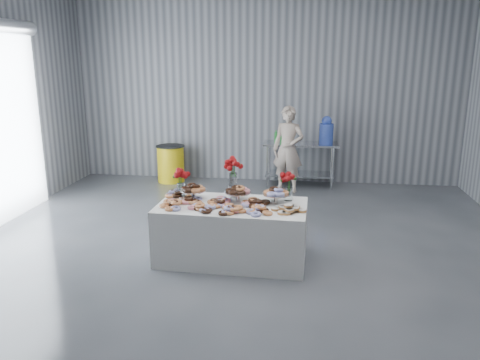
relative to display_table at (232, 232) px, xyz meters
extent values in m
plane|color=#383B40|center=(0.09, -0.33, -0.38)|extent=(9.00, 9.00, 0.00)
cube|color=gray|center=(0.09, 4.17, 1.62)|extent=(8.00, 0.04, 4.00)
cube|color=silver|center=(0.00, 0.00, 0.00)|extent=(1.93, 1.06, 0.75)
cube|color=silver|center=(0.84, 3.77, 0.51)|extent=(1.50, 0.60, 0.04)
cube|color=silver|center=(0.84, 3.77, -0.12)|extent=(1.40, 0.55, 0.03)
cylinder|color=silver|center=(0.19, 3.52, 0.05)|extent=(0.04, 0.04, 0.86)
cylinder|color=silver|center=(1.49, 3.52, 0.05)|extent=(0.04, 0.04, 0.86)
cylinder|color=silver|center=(0.19, 4.02, 0.05)|extent=(0.04, 0.04, 0.86)
cylinder|color=silver|center=(1.49, 4.02, 0.05)|extent=(0.04, 0.04, 0.86)
cylinder|color=silver|center=(-0.54, 0.17, 0.44)|extent=(0.06, 0.06, 0.12)
cylinder|color=silver|center=(-0.54, 0.17, 0.50)|extent=(0.36, 0.36, 0.01)
cylinder|color=silver|center=(0.05, 0.15, 0.44)|extent=(0.06, 0.06, 0.12)
cylinder|color=silver|center=(0.05, 0.15, 0.50)|extent=(0.36, 0.36, 0.01)
cylinder|color=silver|center=(0.55, 0.13, 0.44)|extent=(0.06, 0.06, 0.12)
cylinder|color=silver|center=(0.55, 0.13, 0.50)|extent=(0.36, 0.36, 0.01)
cylinder|color=white|center=(-0.74, 0.27, 0.46)|extent=(0.11, 0.11, 0.18)
cylinder|color=#1E5919|center=(-0.74, 0.27, 0.59)|extent=(0.04, 0.04, 0.18)
cylinder|color=white|center=(0.71, 0.28, 0.46)|extent=(0.11, 0.11, 0.18)
cylinder|color=#1E5919|center=(0.71, 0.28, 0.59)|extent=(0.04, 0.04, 0.18)
cylinder|color=silver|center=(-0.04, 0.35, 0.45)|extent=(0.14, 0.14, 0.15)
cylinder|color=white|center=(-0.04, 0.35, 0.61)|extent=(0.11, 0.11, 0.18)
cylinder|color=#1E5919|center=(-0.04, 0.35, 0.75)|extent=(0.04, 0.04, 0.18)
cylinder|color=#4365E5|center=(1.34, 3.77, 0.73)|extent=(0.28, 0.28, 0.40)
sphere|color=#4365E5|center=(1.34, 3.77, 0.98)|extent=(0.20, 0.20, 0.20)
imported|color=#CC8C93|center=(0.60, 3.36, 0.47)|extent=(0.70, 0.56, 1.68)
cylinder|color=yellow|center=(-1.89, 3.77, 0.00)|extent=(0.56, 0.56, 0.76)
cylinder|color=black|center=(-1.89, 3.77, 0.39)|extent=(0.61, 0.61, 0.02)
camera|label=1|loc=(0.86, -5.66, 2.21)|focal=35.00mm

